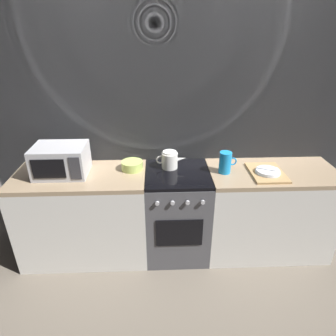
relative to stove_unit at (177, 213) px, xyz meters
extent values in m
plane|color=#6B6054|center=(0.00, 0.00, -0.45)|extent=(8.00, 8.00, 0.00)
cube|color=gray|center=(0.00, 0.33, 0.75)|extent=(3.60, 0.05, 2.40)
cube|color=#BCBCC1|center=(0.00, 0.30, 0.75)|extent=(3.58, 0.01, 2.39)
cube|color=silver|center=(-0.90, 0.00, -0.02)|extent=(1.20, 0.60, 0.86)
cube|color=#9E8466|center=(-0.90, 0.00, 0.43)|extent=(1.20, 0.60, 0.04)
cube|color=#4C4C51|center=(0.00, 0.00, -0.01)|extent=(0.60, 0.60, 0.87)
cube|color=black|center=(0.00, 0.00, 0.44)|extent=(0.59, 0.59, 0.03)
cube|color=black|center=(0.00, -0.30, 0.00)|extent=(0.42, 0.01, 0.28)
cylinder|color=#B7B7BC|center=(-0.19, -0.32, 0.33)|extent=(0.04, 0.02, 0.04)
cylinder|color=#B7B7BC|center=(-0.06, -0.32, 0.33)|extent=(0.04, 0.02, 0.04)
cylinder|color=#B7B7BC|center=(0.06, -0.32, 0.33)|extent=(0.04, 0.02, 0.04)
cylinder|color=#B7B7BC|center=(0.19, -0.32, 0.33)|extent=(0.04, 0.02, 0.04)
cube|color=silver|center=(0.90, 0.00, -0.02)|extent=(1.20, 0.60, 0.86)
cube|color=#9E8466|center=(0.90, 0.00, 0.43)|extent=(1.20, 0.60, 0.04)
cube|color=#B2B2B7|center=(-1.05, 0.03, 0.59)|extent=(0.46, 0.34, 0.27)
cube|color=black|center=(-1.10, -0.15, 0.59)|extent=(0.28, 0.01, 0.17)
cube|color=#333338|center=(-0.88, -0.15, 0.59)|extent=(0.09, 0.01, 0.21)
cylinder|color=white|center=(-0.07, 0.11, 0.53)|extent=(0.15, 0.15, 0.15)
cylinder|color=white|center=(-0.07, 0.11, 0.61)|extent=(0.13, 0.13, 0.02)
cone|color=white|center=(0.04, 0.11, 0.54)|extent=(0.10, 0.04, 0.05)
torus|color=white|center=(-0.15, 0.11, 0.53)|extent=(0.08, 0.01, 0.08)
cylinder|color=#B7D166|center=(-0.42, 0.09, 0.49)|extent=(0.20, 0.20, 0.08)
cylinder|color=#198CD8|center=(0.43, -0.01, 0.55)|extent=(0.11, 0.11, 0.20)
torus|color=#198CD8|center=(0.50, -0.01, 0.56)|extent=(0.08, 0.01, 0.08)
cube|color=tan|center=(0.81, -0.05, 0.46)|extent=(0.30, 0.40, 0.02)
cylinder|color=silver|center=(0.81, -0.07, 0.48)|extent=(0.22, 0.22, 0.01)
cylinder|color=silver|center=(0.81, -0.07, 0.49)|extent=(0.21, 0.21, 0.01)
cylinder|color=silver|center=(0.83, -0.07, 0.50)|extent=(0.16, 0.07, 0.01)
cube|color=silver|center=(0.79, -0.06, 0.50)|extent=(0.16, 0.09, 0.00)
camera|label=1|loc=(-0.19, -2.37, 1.69)|focal=31.21mm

